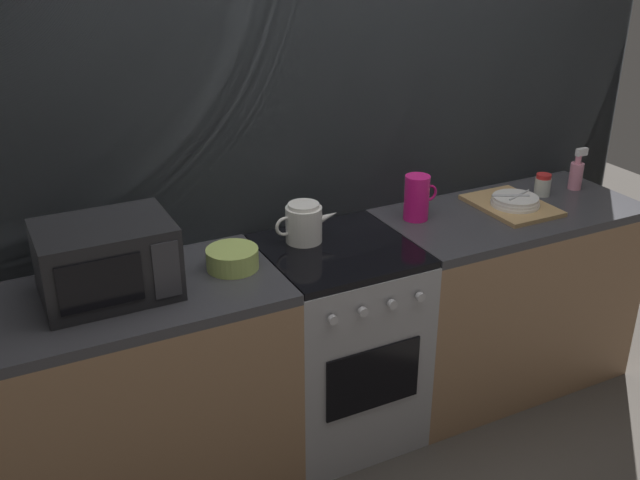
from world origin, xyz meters
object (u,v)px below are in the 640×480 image
stove_unit (337,342)px  pitcher (417,197)px  mixing_bowl (232,258)px  dish_pile (513,203)px  spray_bottle (576,173)px  microwave (107,260)px  kettle (304,223)px  spice_jar (543,185)px

stove_unit → pitcher: bearing=14.0°
stove_unit → pitcher: (0.45, 0.11, 0.55)m
mixing_bowl → dish_pile: (1.36, -0.01, -0.02)m
mixing_bowl → dish_pile: 1.36m
stove_unit → dish_pile: size_ratio=2.25×
stove_unit → spray_bottle: size_ratio=4.43×
microwave → pitcher: size_ratio=2.30×
stove_unit → kettle: kettle is taller
kettle → spray_bottle: 1.45m
stove_unit → microwave: (-0.91, 0.02, 0.59)m
microwave → dish_pile: microwave is taller
kettle → mixing_bowl: 0.37m
mixing_bowl → spice_jar: bearing=2.3°
spray_bottle → stove_unit: bearing=-176.7°
dish_pile → mixing_bowl: bearing=179.8°
microwave → spray_bottle: 2.26m
stove_unit → spray_bottle: (1.35, 0.08, 0.53)m
kettle → spray_bottle: bearing=-1.6°
kettle → spray_bottle: size_ratio=1.40×
pitcher → dish_pile: 0.48m
microwave → kettle: microwave is taller
kettle → pitcher: pitcher is taller
microwave → mixing_bowl: microwave is taller
pitcher → spice_jar: 0.70m
microwave → spice_jar: bearing=1.8°
stove_unit → kettle: bearing=129.0°
stove_unit → kettle: (-0.10, 0.12, 0.53)m
dish_pile → spice_jar: size_ratio=3.81×
mixing_bowl → pitcher: size_ratio=1.00×
stove_unit → spray_bottle: 1.45m
dish_pile → kettle: bearing=174.0°
spray_bottle → spice_jar: bearing=178.3°
stove_unit → kettle: 0.55m
mixing_bowl → spray_bottle: bearing=1.8°
microwave → spice_jar: 2.06m
spice_jar → spray_bottle: bearing=-1.7°
microwave → spray_bottle: microwave is taller
kettle → microwave: bearing=-173.1°
kettle → spice_jar: size_ratio=2.71×
microwave → mixing_bowl: 0.47m
stove_unit → kettle: size_ratio=3.16×
dish_pile → spice_jar: (0.24, 0.07, 0.03)m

